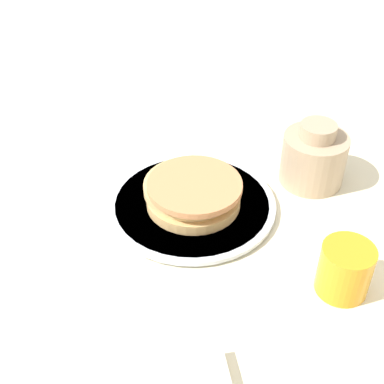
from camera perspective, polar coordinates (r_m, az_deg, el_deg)
ground_plane at (r=0.90m, az=-0.38°, el=-0.49°), size 4.00×4.00×0.00m
plate at (r=0.87m, az=0.00°, el=-1.33°), size 0.27×0.27×0.01m
pancake_stack at (r=0.85m, az=0.06°, el=0.03°), size 0.16×0.16×0.04m
juice_glass at (r=0.75m, az=16.00°, el=-7.96°), size 0.07×0.07×0.07m
cream_jug at (r=0.93m, az=12.86°, el=3.66°), size 0.11×0.11×0.11m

